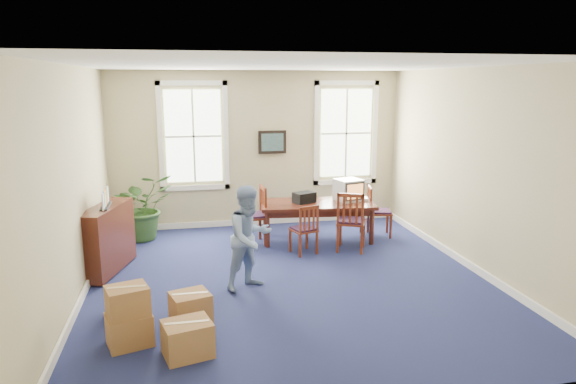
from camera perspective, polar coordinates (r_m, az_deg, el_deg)
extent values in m
plane|color=navy|center=(7.97, 0.16, -9.75)|extent=(6.50, 6.50, 0.00)
plane|color=white|center=(7.40, 0.18, 13.91)|extent=(6.50, 6.50, 0.00)
plane|color=tan|center=(10.69, -3.39, 4.75)|extent=(6.50, 0.00, 6.50)
plane|color=tan|center=(4.48, 8.71, -5.84)|extent=(6.50, 0.00, 6.50)
plane|color=tan|center=(7.52, -22.83, 0.67)|extent=(0.00, 6.50, 6.50)
plane|color=tan|center=(8.64, 20.07, 2.26)|extent=(0.00, 6.50, 6.50)
cube|color=white|center=(10.96, -3.27, -3.28)|extent=(6.00, 0.04, 0.12)
cube|color=white|center=(7.94, -21.69, -10.28)|extent=(0.04, 6.50, 0.12)
cube|color=white|center=(9.00, 19.19, -7.45)|extent=(0.04, 6.50, 0.12)
cube|color=white|center=(10.01, 8.39, -0.77)|extent=(0.20, 0.24, 0.05)
cube|color=black|center=(9.71, 1.81, -0.60)|extent=(0.47, 0.40, 0.20)
imported|color=#7D97C2|center=(7.46, -4.26, -5.08)|extent=(0.94, 0.88, 1.53)
cube|color=#471C12|center=(8.63, -19.44, -5.08)|extent=(0.74, 1.38, 1.04)
imported|color=#2B4E20|center=(10.19, -15.90, -1.56)|extent=(1.44, 1.36, 1.28)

